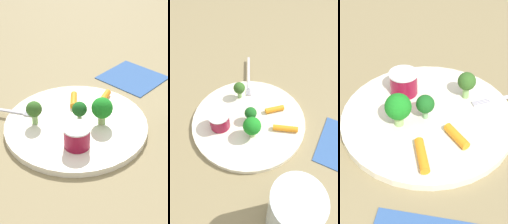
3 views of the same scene
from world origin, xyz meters
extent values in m
plane|color=olive|center=(0.00, 0.00, 0.00)|extent=(2.40, 2.40, 0.00)
cylinder|color=silver|center=(0.00, 0.00, 0.01)|extent=(0.27, 0.27, 0.01)
cylinder|color=maroon|center=(0.06, -0.03, 0.03)|extent=(0.05, 0.05, 0.04)
cylinder|color=silver|center=(0.06, -0.03, 0.05)|extent=(0.05, 0.05, 0.00)
cylinder|color=#94BC6D|center=(0.03, 0.04, 0.02)|extent=(0.01, 0.01, 0.02)
sphere|color=#1A7B1F|center=(0.03, 0.04, 0.05)|extent=(0.04, 0.04, 0.04)
cylinder|color=#84B565|center=(-0.03, -0.07, 0.02)|extent=(0.01, 0.01, 0.02)
sphere|color=#305B20|center=(-0.03, -0.07, 0.04)|extent=(0.03, 0.03, 0.03)
cylinder|color=#7DAA72|center=(0.00, 0.01, 0.02)|extent=(0.01, 0.01, 0.02)
sphere|color=#195A1D|center=(0.00, 0.01, 0.04)|extent=(0.03, 0.03, 0.03)
cylinder|color=orange|center=(-0.04, 0.08, 0.02)|extent=(0.05, 0.05, 0.01)
cylinder|color=orange|center=(-0.06, 0.02, 0.02)|extent=(0.05, 0.03, 0.01)
cube|color=#B8B4C2|center=(-0.06, -0.06, 0.01)|extent=(0.02, 0.02, 0.00)
cube|color=#B8B4C2|center=(-0.06, -0.07, 0.01)|extent=(0.02, 0.02, 0.00)
cube|color=#B8B4C2|center=(-0.06, -0.07, 0.01)|extent=(0.02, 0.02, 0.00)
cube|color=#B8B4C2|center=(-0.05, -0.07, 0.01)|extent=(0.02, 0.02, 0.00)
cube|color=#325692|center=(-0.11, 0.20, 0.00)|extent=(0.17, 0.16, 0.00)
camera|label=1|loc=(0.47, -0.22, 0.39)|focal=54.85mm
camera|label=2|loc=(0.19, 0.23, 0.40)|focal=32.73mm
camera|label=3|loc=(-0.20, 0.34, 0.36)|focal=54.36mm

